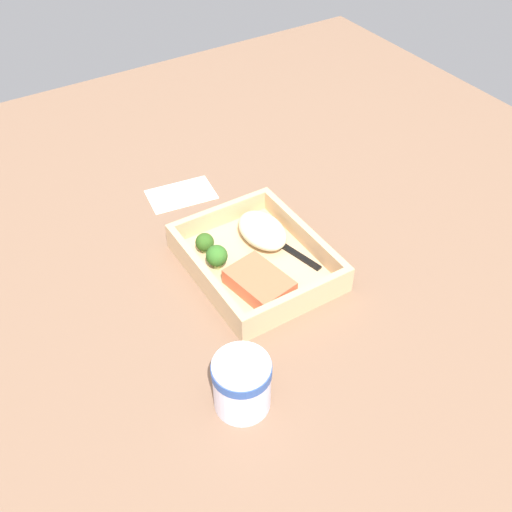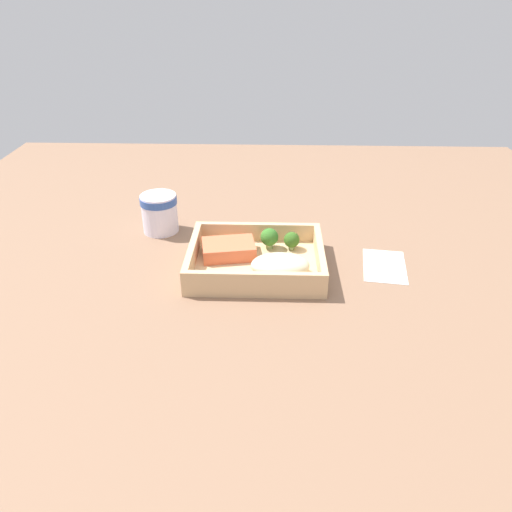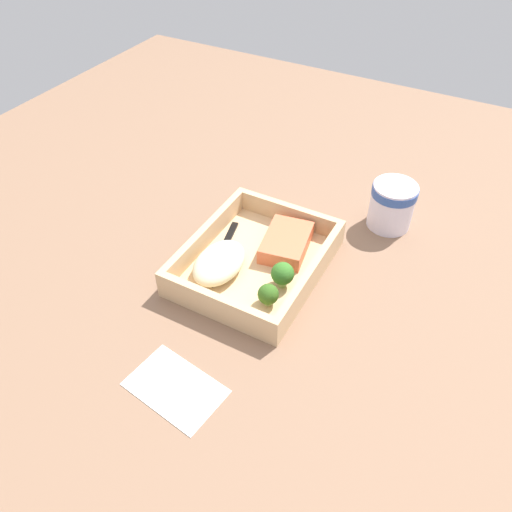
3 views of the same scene
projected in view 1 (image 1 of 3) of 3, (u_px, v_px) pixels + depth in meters
The scene contains 10 objects.
ground_plane at pixel (256, 272), 101.02cm from camera, with size 160.00×160.00×2.00cm, color #826049.
takeout_tray at pixel (256, 265), 99.93cm from camera, with size 25.40×20.52×1.20cm, color tan.
tray_rim at pixel (256, 255), 98.28cm from camera, with size 25.40×20.52×3.67cm.
salmon_fillet at pixel (259, 283), 94.12cm from camera, with size 10.10×7.00×2.76cm, color #E56A44.
mashed_potatoes at pixel (262, 230), 102.64cm from camera, with size 10.71×7.13×3.83cm, color beige.
broccoli_floret_1 at pixel (205, 243), 100.24cm from camera, with size 3.16×3.16×3.64cm.
broccoli_floret_2 at pixel (217, 256), 97.11cm from camera, with size 3.58×3.58×4.32cm.
fork at pixel (280, 243), 102.75cm from camera, with size 15.75×5.30×0.44cm.
paper_cup at pixel (242, 382), 77.81cm from camera, with size 7.87×7.87×8.43cm.
receipt_slip at pixel (181, 194), 115.18cm from camera, with size 8.00×12.54×0.24cm, color white.
Camera 1 is at (-61.39, 38.18, 69.60)cm, focal length 42.00 mm.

